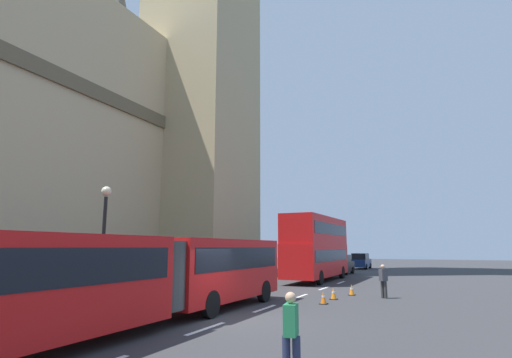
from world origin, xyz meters
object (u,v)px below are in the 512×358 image
at_px(articulated_bus, 151,272).
at_px(street_lamp, 103,236).
at_px(traffic_cone_west, 323,298).
at_px(pedestrian_near_cones, 291,333).
at_px(traffic_cone_middle, 333,294).
at_px(sedan_trailing, 361,261).
at_px(double_decker_bus, 317,245).
at_px(pedestrian_by_kerb, 383,280).
at_px(traffic_cone_east, 352,290).
at_px(sedan_lead, 341,264).

xyz_separation_m(articulated_bus, street_lamp, (2.07, 4.51, 1.31)).
xyz_separation_m(traffic_cone_west, pedestrian_near_cones, (-10.56, -2.34, 0.63)).
height_order(traffic_cone_west, traffic_cone_middle, same).
distance_m(traffic_cone_west, traffic_cone_middle, 1.83).
bearing_deg(sedan_trailing, double_decker_bus, -179.41).
xyz_separation_m(double_decker_bus, pedestrian_by_kerb, (-8.84, -6.12, -1.80)).
distance_m(sedan_trailing, traffic_cone_east, 27.54).
bearing_deg(traffic_cone_west, sedan_lead, 11.17).
bearing_deg(sedan_lead, pedestrian_by_kerb, -160.00).
height_order(traffic_cone_west, street_lamp, street_lamp).
height_order(sedan_trailing, street_lamp, street_lamp).
relative_size(double_decker_bus, traffic_cone_middle, 17.70).
height_order(sedan_lead, sedan_trailing, same).
distance_m(articulated_bus, pedestrian_by_kerb, 12.34).
bearing_deg(traffic_cone_middle, street_lamp, 130.17).
height_order(double_decker_bus, sedan_lead, double_decker_bus).
distance_m(traffic_cone_middle, pedestrian_by_kerb, 2.78).
relative_size(articulated_bus, pedestrian_near_cones, 9.73).
bearing_deg(articulated_bus, traffic_cone_west, -27.97).
height_order(double_decker_bus, pedestrian_by_kerb, double_decker_bus).
height_order(traffic_cone_west, pedestrian_near_cones, pedestrian_near_cones).
relative_size(sedan_lead, pedestrian_by_kerb, 2.60).
height_order(articulated_bus, traffic_cone_west, articulated_bus).
relative_size(street_lamp, pedestrian_by_kerb, 3.12).
distance_m(traffic_cone_middle, pedestrian_near_cones, 12.63).
bearing_deg(traffic_cone_west, pedestrian_near_cones, -167.48).
bearing_deg(sedan_lead, street_lamp, 170.61).
bearing_deg(street_lamp, sedan_trailing, -6.76).
relative_size(pedestrian_near_cones, pedestrian_by_kerb, 1.00).
height_order(articulated_bus, pedestrian_near_cones, articulated_bus).
bearing_deg(sedan_trailing, traffic_cone_east, -170.50).
bearing_deg(street_lamp, traffic_cone_middle, -49.83).
bearing_deg(pedestrian_near_cones, street_lamp, 63.69).
bearing_deg(double_decker_bus, pedestrian_by_kerb, -145.29).
height_order(traffic_cone_east, pedestrian_near_cones, pedestrian_near_cones).
height_order(traffic_cone_middle, pedestrian_near_cones, pedestrian_near_cones).
relative_size(street_lamp, pedestrian_near_cones, 3.12).
relative_size(traffic_cone_west, traffic_cone_east, 1.00).
height_order(double_decker_bus, sedan_trailing, double_decker_bus).
bearing_deg(street_lamp, articulated_bus, -114.66).
xyz_separation_m(sedan_lead, street_lamp, (-26.00, 4.30, 2.14)).
relative_size(sedan_trailing, street_lamp, 0.83).
xyz_separation_m(sedan_trailing, pedestrian_by_kerb, (-27.75, -6.31, -0.00)).
height_order(sedan_lead, pedestrian_by_kerb, sedan_lead).
distance_m(sedan_trailing, traffic_cone_middle, 29.57).
bearing_deg(articulated_bus, street_lamp, 65.34).
bearing_deg(traffic_cone_east, street_lamp, 136.16).
relative_size(double_decker_bus, pedestrian_by_kerb, 6.08).
bearing_deg(street_lamp, pedestrian_near_cones, -116.31).
relative_size(sedan_trailing, pedestrian_by_kerb, 2.60).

